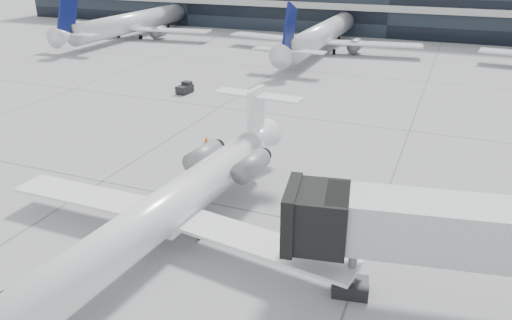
% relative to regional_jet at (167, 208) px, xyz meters
% --- Properties ---
extents(ground, '(220.00, 220.00, 0.00)m').
position_rel_regional_jet_xyz_m(ground, '(1.01, 5.18, -2.24)').
color(ground, gray).
rests_on(ground, ground).
extents(terminal, '(170.00, 22.00, 10.00)m').
position_rel_regional_jet_xyz_m(terminal, '(1.01, 87.18, 2.76)').
color(terminal, black).
rests_on(terminal, ground).
extents(bg_jet_left, '(32.00, 40.00, 9.60)m').
position_rel_regional_jet_xyz_m(bg_jet_left, '(-43.99, 60.18, -2.24)').
color(bg_jet_left, silver).
rests_on(bg_jet_left, ground).
extents(bg_jet_center, '(32.00, 40.00, 9.60)m').
position_rel_regional_jet_xyz_m(bg_jet_center, '(-6.99, 60.18, -2.24)').
color(bg_jet_center, silver).
rests_on(bg_jet_center, ground).
extents(regional_jet, '(22.76, 28.44, 6.56)m').
position_rel_regional_jet_xyz_m(regional_jet, '(0.00, 0.00, 0.00)').
color(regional_jet, white).
rests_on(regional_jet, ground).
extents(jet_bridge, '(17.98, 6.39, 5.78)m').
position_rel_regional_jet_xyz_m(jet_bridge, '(17.37, 0.43, 1.97)').
color(jet_bridge, '#AEB0B2').
rests_on(jet_bridge, ground).
extents(traffic_cone, '(0.48, 0.48, 0.61)m').
position_rel_regional_jet_xyz_m(traffic_cone, '(-5.47, 15.27, -1.95)').
color(traffic_cone, '#FF4D0D').
rests_on(traffic_cone, ground).
extents(far_tug, '(1.47, 2.23, 1.34)m').
position_rel_regional_jet_xyz_m(far_tug, '(-15.29, 28.79, -1.64)').
color(far_tug, black).
rests_on(far_tug, ground).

